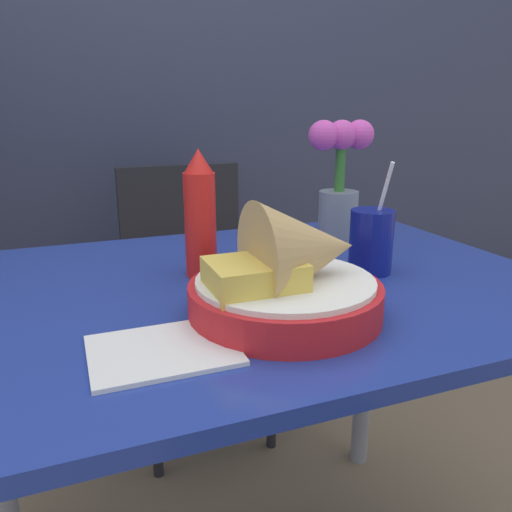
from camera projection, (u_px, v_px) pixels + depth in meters
The scene contains 8 objects.
wall_window at pixel (129, 32), 1.80m from camera, with size 7.00×0.06×2.60m.
dining_table at pixel (247, 340), 0.90m from camera, with size 1.08×0.76×0.75m.
chair_far_window at pixel (189, 274), 1.63m from camera, with size 0.40×0.40×0.86m.
food_basket at pixel (291, 276), 0.72m from camera, with size 0.28×0.28×0.17m.
ketchup_bottle at pixel (200, 216), 0.87m from camera, with size 0.06×0.06×0.23m.
drink_cup at pixel (371, 243), 0.91m from camera, with size 0.08×0.08×0.20m.
flower_vase at pixel (339, 181), 1.08m from camera, with size 0.15×0.09×0.27m.
napkin at pixel (163, 350), 0.62m from camera, with size 0.18×0.14×0.01m.
Camera 1 is at (-0.29, -0.77, 1.04)m, focal length 35.00 mm.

